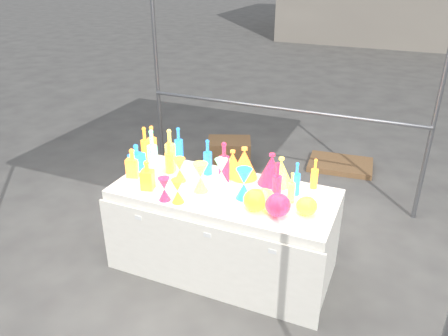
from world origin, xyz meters
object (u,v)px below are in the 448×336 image
at_px(cardboard_box_closed, 229,154).
at_px(hourglass_0, 178,191).
at_px(display_table, 224,230).
at_px(bottle_0, 152,142).
at_px(decanter_0, 133,163).
at_px(globe_0, 307,207).
at_px(lampshade_0, 244,163).

relative_size(cardboard_box_closed, hourglass_0, 2.76).
height_order(display_table, bottle_0, bottle_0).
height_order(cardboard_box_closed, decanter_0, decanter_0).
xyz_separation_m(display_table, hourglass_0, (-0.25, -0.30, 0.47)).
relative_size(display_table, bottle_0, 5.69).
bearing_deg(globe_0, cardboard_box_closed, 126.30).
bearing_deg(bottle_0, cardboard_box_closed, 84.97).
bearing_deg(lampshade_0, decanter_0, -151.58).
relative_size(display_table, cardboard_box_closed, 3.45).
bearing_deg(hourglass_0, lampshade_0, 62.18).
relative_size(bottle_0, decanter_0, 1.27).
bearing_deg(lampshade_0, cardboard_box_closed, 123.38).
xyz_separation_m(display_table, decanter_0, (-0.81, -0.06, 0.50)).
height_order(display_table, hourglass_0, hourglass_0).
bearing_deg(bottle_0, display_table, -20.36).
bearing_deg(cardboard_box_closed, lampshade_0, -84.90).
bearing_deg(bottle_0, hourglass_0, -45.74).
distance_m(bottle_0, decanter_0, 0.38).
bearing_deg(globe_0, bottle_0, 165.40).
bearing_deg(hourglass_0, display_table, 50.63).
distance_m(decanter_0, globe_0, 1.51).
relative_size(display_table, lampshade_0, 6.68).
bearing_deg(cardboard_box_closed, globe_0, -75.41).
bearing_deg(globe_0, lampshade_0, 149.16).
distance_m(cardboard_box_closed, bottle_0, 1.68).
xyz_separation_m(bottle_0, lampshade_0, (0.91, -0.03, -0.02)).
relative_size(cardboard_box_closed, globe_0, 3.45).
bearing_deg(display_table, decanter_0, -175.64).
relative_size(bottle_0, lampshade_0, 1.17).
height_order(hourglass_0, globe_0, hourglass_0).
relative_size(bottle_0, hourglass_0, 1.68).
distance_m(display_table, lampshade_0, 0.59).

